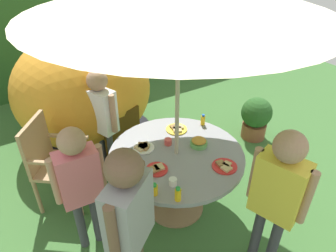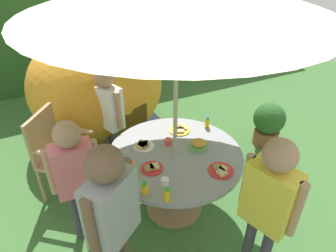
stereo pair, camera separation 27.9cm
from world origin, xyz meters
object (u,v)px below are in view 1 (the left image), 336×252
at_px(snack_bowl, 199,142).
at_px(juice_bottle_center_back, 154,190).
at_px(wooden_chair, 52,159).
at_px(plate_mid_left, 157,169).
at_px(juice_bottle_mid_right, 178,194).
at_px(potted_plant, 256,117).
at_px(plate_far_left, 177,129).
at_px(plate_center_front, 225,166).
at_px(cup_far, 173,182).
at_px(juice_bottle_near_right, 203,120).
at_px(child_in_grey_shirt, 129,214).
at_px(child_in_yellow_shirt, 279,188).
at_px(plate_far_right, 143,147).
at_px(child_in_pink_shirt, 79,177).
at_px(dome_tent, 84,90).
at_px(child_in_white_shirt, 101,111).
at_px(juice_bottle_near_left, 136,169).
at_px(cup_near, 168,142).
at_px(garden_table, 176,165).

height_order(snack_bowl, juice_bottle_center_back, juice_bottle_center_back).
relative_size(wooden_chair, snack_bowl, 5.81).
relative_size(plate_mid_left, juice_bottle_mid_right, 1.54).
relative_size(potted_plant, plate_far_left, 2.71).
relative_size(plate_center_front, juice_bottle_center_back, 2.12).
distance_m(wooden_chair, cup_far, 1.31).
bearing_deg(snack_bowl, juice_bottle_near_right, 46.90).
height_order(potted_plant, juice_bottle_center_back, juice_bottle_center_back).
relative_size(child_in_grey_shirt, cup_far, 21.18).
bearing_deg(child_in_grey_shirt, juice_bottle_near_right, -3.71).
relative_size(child_in_yellow_shirt, plate_mid_left, 7.05).
relative_size(wooden_chair, plate_far_right, 4.83).
xyz_separation_m(plate_center_front, cup_far, (-0.50, 0.05, 0.02)).
bearing_deg(plate_far_left, potted_plant, 7.03).
bearing_deg(juice_bottle_center_back, child_in_pink_shirt, 139.63).
distance_m(snack_bowl, plate_center_front, 0.37).
height_order(dome_tent, juice_bottle_mid_right, dome_tent).
relative_size(dome_tent, cup_far, 31.48).
height_order(dome_tent, potted_plant, dome_tent).
xyz_separation_m(snack_bowl, plate_far_left, (-0.03, 0.34, -0.02)).
bearing_deg(child_in_white_shirt, juice_bottle_near_left, -26.24).
height_order(child_in_grey_shirt, cup_near, child_in_grey_shirt).
distance_m(wooden_chair, snack_bowl, 1.45).
relative_size(child_in_pink_shirt, juice_bottle_near_right, 10.28).
height_order(garden_table, cup_near, cup_near).
bearing_deg(plate_far_right, child_in_grey_shirt, -123.38).
height_order(wooden_chair, potted_plant, wooden_chair).
distance_m(snack_bowl, cup_far, 0.59).
xyz_separation_m(juice_bottle_near_right, juice_bottle_center_back, (-0.93, -0.60, -0.01)).
bearing_deg(child_in_white_shirt, dome_tent, 154.89).
xyz_separation_m(dome_tent, plate_far_right, (0.08, -1.46, -0.00)).
bearing_deg(child_in_pink_shirt, child_in_grey_shirt, -74.00).
relative_size(plate_center_front, juice_bottle_mid_right, 1.75).
bearing_deg(cup_far, wooden_chair, 123.91).
bearing_deg(garden_table, potted_plant, 17.10).
distance_m(juice_bottle_near_right, juice_bottle_mid_right, 1.10).
distance_m(wooden_chair, juice_bottle_near_right, 1.57).
bearing_deg(child_in_yellow_shirt, child_in_pink_shirt, 33.05).
distance_m(potted_plant, cup_near, 1.69).
distance_m(plate_center_front, plate_far_left, 0.71).
distance_m(juice_bottle_near_right, cup_far, 0.96).
bearing_deg(plate_far_right, snack_bowl, -26.97).
bearing_deg(juice_bottle_near_right, plate_far_left, 168.00).
distance_m(juice_bottle_center_back, cup_far, 0.18).
relative_size(child_in_white_shirt, juice_bottle_near_left, 10.62).
relative_size(potted_plant, plate_center_front, 2.70).
bearing_deg(cup_near, potted_plant, 11.91).
bearing_deg(cup_far, cup_near, 62.04).
xyz_separation_m(child_in_grey_shirt, cup_far, (0.50, 0.24, -0.16)).
bearing_deg(cup_far, plate_mid_left, 95.36).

